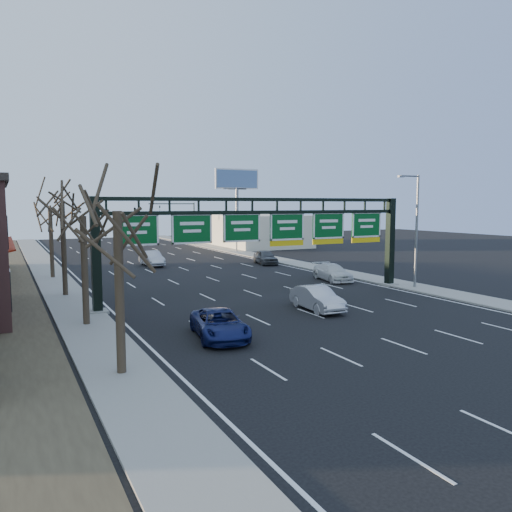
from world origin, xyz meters
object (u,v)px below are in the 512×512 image
car_silver_sedan (317,298)px  car_white_wagon (332,272)px  sign_gantry (267,233)px  car_blue_suv (220,324)px

car_silver_sedan → car_white_wagon: 12.80m
sign_gantry → car_blue_suv: sign_gantry is taller
car_white_wagon → sign_gantry: bearing=-145.4°
car_blue_suv → car_white_wagon: car_white_wagon is taller
car_silver_sedan → car_white_wagon: (8.25, 9.78, -0.04)m
sign_gantry → car_silver_sedan: sign_gantry is taller
car_blue_suv → car_silver_sedan: size_ratio=1.10×
car_blue_suv → car_silver_sedan: bearing=32.3°
car_blue_suv → car_white_wagon: size_ratio=1.02×
car_blue_suv → car_white_wagon: bearing=48.9°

